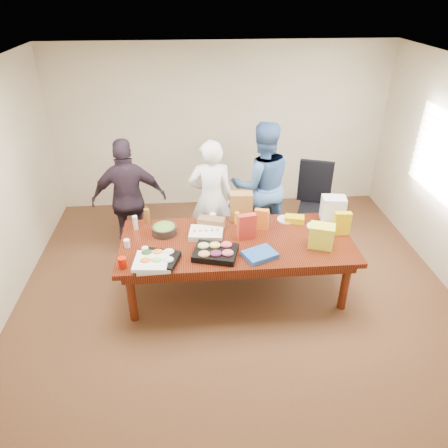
{
  "coord_description": "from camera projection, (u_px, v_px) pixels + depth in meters",
  "views": [
    {
      "loc": [
        -0.49,
        -4.22,
        3.48
      ],
      "look_at": [
        -0.14,
        0.1,
        0.93
      ],
      "focal_mm": 33.52,
      "sensor_mm": 36.0,
      "label": 1
    }
  ],
  "objects": [
    {
      "name": "veggie_tray",
      "position": [
        158.0,
        260.0,
        4.64
      ],
      "size": [
        0.53,
        0.46,
        0.07
      ],
      "primitive_type": "cube",
      "rotation": [
        0.0,
        0.0,
        -0.3
      ],
      "color": "black",
      "rests_on": "conference_table"
    },
    {
      "name": "plate_a",
      "position": [
        317.0,
        226.0,
        5.32
      ],
      "size": [
        0.31,
        0.31,
        0.01
      ],
      "primitive_type": "cylinder",
      "rotation": [
        0.0,
        0.0,
        0.28
      ],
      "color": "white",
      "rests_on": "conference_table"
    },
    {
      "name": "grocery_bag_yellow",
      "position": [
        321.0,
        236.0,
        4.87
      ],
      "size": [
        0.33,
        0.28,
        0.28
      ],
      "primitive_type": "cube",
      "rotation": [
        0.0,
        0.0,
        -0.35
      ],
      "color": "yellow",
      "rests_on": "conference_table"
    },
    {
      "name": "dip_bowl_a",
      "position": [
        253.0,
        219.0,
        5.43
      ],
      "size": [
        0.2,
        0.2,
        0.06
      ],
      "primitive_type": "cylinder",
      "rotation": [
        0.0,
        0.0,
        -0.35
      ],
      "color": "beige",
      "rests_on": "conference_table"
    },
    {
      "name": "window_blinds",
      "position": [
        440.0,
        157.0,
        5.37
      ],
      "size": [
        0.04,
        1.36,
        1.0
      ],
      "primitive_type": "cube",
      "color": "beige",
      "rests_on": "wall_right"
    },
    {
      "name": "chip_bag_red",
      "position": [
        247.0,
        226.0,
        5.02
      ],
      "size": [
        0.23,
        0.13,
        0.32
      ],
      "primitive_type": "cube",
      "rotation": [
        0.0,
        0.0,
        0.17
      ],
      "color": "red",
      "rests_on": "conference_table"
    },
    {
      "name": "mayo_jar",
      "position": [
        213.0,
        218.0,
        5.39
      ],
      "size": [
        0.08,
        0.08,
        0.13
      ],
      "primitive_type": "cylinder",
      "rotation": [
        0.0,
        0.0,
        -0.03
      ],
      "color": "white",
      "rests_on": "conference_table"
    },
    {
      "name": "window_panel",
      "position": [
        443.0,
        157.0,
        5.37
      ],
      "size": [
        0.03,
        1.4,
        1.1
      ],
      "primitive_type": "cube",
      "color": "white",
      "rests_on": "wall_right"
    },
    {
      "name": "grocery_bag_white",
      "position": [
        333.0,
        208.0,
        5.41
      ],
      "size": [
        0.32,
        0.25,
        0.32
      ],
      "primitive_type": "cube",
      "rotation": [
        0.0,
        0.0,
        -0.13
      ],
      "color": "silver",
      "rests_on": "conference_table"
    },
    {
      "name": "clear_cup_b",
      "position": [
        127.0,
        243.0,
        4.9
      ],
      "size": [
        0.08,
        0.08,
        0.1
      ],
      "primitive_type": "cylinder",
      "rotation": [
        0.0,
        0.0,
        -0.11
      ],
      "color": "white",
      "rests_on": "conference_table"
    },
    {
      "name": "person_center",
      "position": [
        211.0,
        199.0,
        5.78
      ],
      "size": [
        0.62,
        0.41,
        1.7
      ],
      "primitive_type": "imported",
      "rotation": [
        0.0,
        0.0,
        3.13
      ],
      "color": "white",
      "rests_on": "floor"
    },
    {
      "name": "salad_bowl",
      "position": [
        164.0,
        230.0,
        5.16
      ],
      "size": [
        0.34,
        0.34,
        0.1
      ],
      "primitive_type": "cylinder",
      "rotation": [
        0.0,
        0.0,
        -0.09
      ],
      "color": "#2A241E",
      "rests_on": "conference_table"
    },
    {
      "name": "pizza_box_upper",
      "position": [
        151.0,
        261.0,
        4.56
      ],
      "size": [
        0.4,
        0.4,
        0.04
      ],
      "primitive_type": "cube",
      "rotation": [
        0.0,
        0.0,
        -0.09
      ],
      "color": "white",
      "rests_on": "pizza_box_lower"
    },
    {
      "name": "bread_loaf",
      "position": [
        211.0,
        223.0,
        5.28
      ],
      "size": [
        0.36,
        0.24,
        0.13
      ],
      "primitive_type": "cube",
      "rotation": [
        0.0,
        0.0,
        -0.31
      ],
      "color": "brown",
      "rests_on": "conference_table"
    },
    {
      "name": "pizza_box_lower",
      "position": [
        154.0,
        263.0,
        4.6
      ],
      "size": [
        0.38,
        0.38,
        0.04
      ],
      "primitive_type": "cube",
      "rotation": [
        0.0,
        0.0,
        0.04
      ],
      "color": "silver",
      "rests_on": "conference_table"
    },
    {
      "name": "wall_front",
      "position": [
        281.0,
        376.0,
        2.59
      ],
      "size": [
        5.5,
        0.04,
        2.7
      ],
      "primitive_type": "cube",
      "color": "beige",
      "rests_on": "floor"
    },
    {
      "name": "sheet_cake",
      "position": [
        206.0,
        233.0,
        5.12
      ],
      "size": [
        0.44,
        0.35,
        0.07
      ],
      "primitive_type": "cube",
      "rotation": [
        0.0,
        0.0,
        -0.13
      ],
      "color": "white",
      "rests_on": "conference_table"
    },
    {
      "name": "person_right",
      "position": [
        262.0,
        185.0,
        5.98
      ],
      "size": [
        0.95,
        0.76,
        1.86
      ],
      "primitive_type": "imported",
      "rotation": [
        0.0,
        0.0,
        3.21
      ],
      "color": "#4066A1",
      "rests_on": "floor"
    },
    {
      "name": "wall_back",
      "position": [
        221.0,
        128.0,
        6.89
      ],
      "size": [
        5.5,
        0.04,
        2.7
      ],
      "primitive_type": "cube",
      "color": "beige",
      "rests_on": "floor"
    },
    {
      "name": "person_left",
      "position": [
        129.0,
        199.0,
        5.74
      ],
      "size": [
        1.04,
        0.51,
        1.72
      ],
      "primitive_type": "imported",
      "rotation": [
        0.0,
        0.0,
        3.24
      ],
      "color": "black",
      "rests_on": "floor"
    },
    {
      "name": "chip_bag_yellow",
      "position": [
        342.0,
        223.0,
        5.1
      ],
      "size": [
        0.2,
        0.09,
        0.3
      ],
      "primitive_type": "cube",
      "rotation": [
        0.0,
        0.0,
        -0.06
      ],
      "color": "yellow",
      "rests_on": "conference_table"
    },
    {
      "name": "red_cup",
      "position": [
        122.0,
        263.0,
        4.55
      ],
      "size": [
        0.1,
        0.1,
        0.12
      ],
      "primitive_type": "cylinder",
      "rotation": [
        0.0,
        0.0,
        0.16
      ],
      "color": "#B61501",
      "rests_on": "conference_table"
    },
    {
      "name": "dressing_bottle",
      "position": [
        147.0,
        216.0,
        5.34
      ],
      "size": [
        0.08,
        0.08,
        0.21
      ],
      "primitive_type": "cylinder",
      "rotation": [
        0.0,
        0.0,
        -0.13
      ],
      "color": "brown",
      "rests_on": "conference_table"
    },
    {
      "name": "clear_cup_a",
      "position": [
        145.0,
        251.0,
        4.75
      ],
      "size": [
        0.07,
        0.07,
        0.1
      ],
      "primitive_type": "cylinder",
      "rotation": [
        0.0,
        0.0,
        -0.01
      ],
      "color": "white",
      "rests_on": "conference_table"
    },
    {
      "name": "dip_bowl_b",
      "position": [
        214.0,
        221.0,
        5.4
      ],
      "size": [
        0.18,
        0.18,
        0.06
      ],
      "primitive_type": "cylinder",
      "rotation": [
        0.0,
        0.0,
        0.17
      ],
      "color": "white",
      "rests_on": "conference_table"
    },
    {
      "name": "chip_bag_blue",
      "position": [
        260.0,
        254.0,
        4.74
      ],
      "size": [
        0.43,
        0.39,
        0.05
      ],
      "primitive_type": "cube",
      "rotation": [
        0.0,
        0.0,
        0.42
      ],
      "color": "#214FA3",
      "rests_on": "conference_table"
    },
    {
      "name": "ceiling",
      "position": [
        240.0,
        71.0,
        4.05
      ],
      "size": [
        5.5,
        5.0,
        0.02
      ],
      "primitive_type": "cube",
      "color": "white",
      "rests_on": "wall_back"
    },
    {
      "name": "office_chair",
      "position": [
        317.0,
        207.0,
        6.12
      ],
      "size": [
        0.76,
        0.76,
        1.17
      ],
      "primitive_type": "cube",
      "rotation": [
        0.0,
        0.0,
        -0.34
      ],
      "color": "black",
      "rests_on": "floor"
    },
    {
      "name": "floor",
      "position": [
        236.0,
        290.0,
        5.43
      ],
      "size": [
        5.5,
        5.0,
        0.02
      ],
      "primitive_type": "cube",
      "color": "#47301E",
      "rests_on": "ground"
    },
    {
      "name": "mustard_bottle",
      "position": [
        237.0,
        218.0,
        5.35
      ],
      "size": [
        0.07,
        0.07,
        0.16
      ],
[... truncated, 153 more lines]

